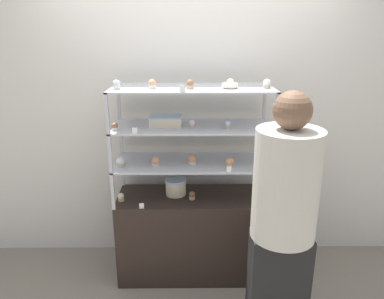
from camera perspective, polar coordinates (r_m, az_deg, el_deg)
name	(u,v)px	position (r m, az deg, el deg)	size (l,w,h in m)	color
ground_plane	(192,270)	(3.44, 0.00, -17.89)	(20.00, 20.00, 0.00)	gray
back_wall	(192,115)	(3.25, -0.06, 5.26)	(8.00, 0.05, 2.60)	silver
display_base	(192,234)	(3.25, 0.00, -12.79)	(1.21, 0.48, 0.71)	black
display_riser_lower	(192,164)	(2.97, 0.00, -2.24)	(1.21, 0.48, 0.30)	#B7B7BC
display_riser_middle	(192,128)	(2.88, 0.00, 3.28)	(1.21, 0.48, 0.30)	#B7B7BC
display_riser_upper	(192,90)	(2.82, 0.00, 9.11)	(1.21, 0.48, 0.30)	#B7B7BC
layer_cake_centerpiece	(176,187)	(3.08, -2.49, -5.70)	(0.17, 0.17, 0.13)	beige
sheet_cake_frosted	(166,121)	(2.88, -4.03, 4.41)	(0.25, 0.18, 0.07)	beige
cupcake_0	(121,197)	(3.03, -10.75, -7.14)	(0.05, 0.05, 0.07)	#CCB28C
cupcake_1	(193,195)	(3.01, 0.09, -7.01)	(0.05, 0.05, 0.07)	#CCB28C
cupcake_2	(261,195)	(3.07, 10.48, -6.81)	(0.05, 0.05, 0.07)	#CCB28C
price_tag_0	(142,206)	(2.89, -7.68, -8.52)	(0.04, 0.00, 0.04)	white
cupcake_3	(120,162)	(2.91, -10.84, -1.89)	(0.07, 0.07, 0.07)	#CCB28C
cupcake_4	(156,161)	(2.89, -5.56, -1.82)	(0.07, 0.07, 0.07)	beige
cupcake_5	(192,160)	(2.91, 0.03, -1.54)	(0.07, 0.07, 0.07)	beige
cupcake_6	(229,162)	(2.87, 5.72, -1.94)	(0.07, 0.07, 0.07)	#CCB28C
cupcake_7	(262,161)	(2.93, 10.56, -1.74)	(0.07, 0.07, 0.07)	beige
price_tag_1	(229,169)	(2.76, 5.66, -3.01)	(0.04, 0.00, 0.04)	white
cupcake_8	(115,127)	(2.79, -11.70, 3.43)	(0.05, 0.05, 0.06)	beige
cupcake_9	(193,124)	(2.81, 0.10, 3.91)	(0.05, 0.05, 0.06)	#CCB28C
cupcake_10	(228,125)	(2.80, 5.47, 3.78)	(0.05, 0.05, 0.06)	#CCB28C
cupcake_11	(266,126)	(2.81, 11.22, 3.52)	(0.05, 0.05, 0.06)	#CCB28C
price_tag_2	(135,131)	(2.68, -8.70, 2.85)	(0.04, 0.00, 0.04)	white
cupcake_12	(116,85)	(2.77, -11.43, 9.66)	(0.05, 0.05, 0.07)	beige
cupcake_13	(152,84)	(2.75, -6.10, 9.87)	(0.05, 0.05, 0.07)	white
cupcake_14	(190,84)	(2.73, -0.30, 9.90)	(0.05, 0.05, 0.07)	#CCB28C
cupcake_15	(230,83)	(2.79, 5.85, 9.98)	(0.05, 0.05, 0.07)	beige
cupcake_16	(267,84)	(2.81, 11.34, 9.78)	(0.05, 0.05, 0.07)	#CCB28C
price_tag_3	(182,89)	(2.59, -1.47, 9.22)	(0.04, 0.00, 0.04)	white
donut_glazed	(230,85)	(2.78, 5.81, 9.70)	(0.12, 0.12, 0.04)	#EFE5CC
customer_figure	(283,219)	(2.40, 13.73, -10.18)	(0.40, 0.40, 1.70)	black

